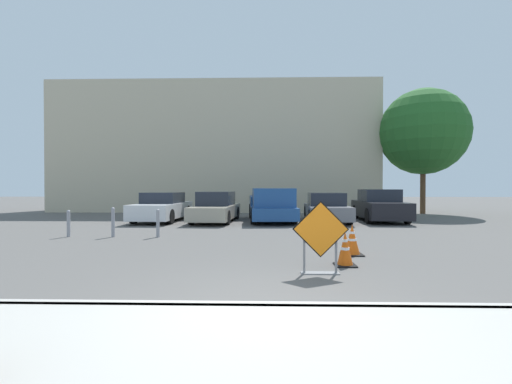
{
  "coord_description": "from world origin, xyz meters",
  "views": [
    {
      "loc": [
        0.08,
        -4.38,
        1.63
      ],
      "look_at": [
        -0.29,
        10.46,
        1.45
      ],
      "focal_mm": 24.0,
      "sensor_mm": 36.0,
      "label": 1
    }
  ],
  "objects_px": {
    "parked_car_nearest": "(163,208)",
    "bollard_nearest": "(158,222)",
    "pickup_truck": "(272,207)",
    "bollard_third": "(69,223)",
    "parked_car_third": "(326,208)",
    "road_closed_sign": "(321,235)",
    "parked_car_fourth": "(379,206)",
    "traffic_cone_second": "(352,240)",
    "traffic_cone_nearest": "(345,249)",
    "bollard_second": "(113,221)",
    "parked_car_second": "(216,208)"
  },
  "relations": [
    {
      "from": "traffic_cone_nearest",
      "to": "bollard_third",
      "type": "distance_m",
      "value": 9.14
    },
    {
      "from": "parked_car_nearest",
      "to": "bollard_second",
      "type": "bearing_deg",
      "value": 91.87
    },
    {
      "from": "bollard_second",
      "to": "parked_car_second",
      "type": "bearing_deg",
      "value": 63.05
    },
    {
      "from": "parked_car_second",
      "to": "pickup_truck",
      "type": "xyz_separation_m",
      "value": [
        2.69,
        0.12,
        0.07
      ]
    },
    {
      "from": "traffic_cone_second",
      "to": "bollard_third",
      "type": "distance_m",
      "value": 9.11
    },
    {
      "from": "parked_car_nearest",
      "to": "bollard_nearest",
      "type": "relative_size",
      "value": 5.03
    },
    {
      "from": "parked_car_fourth",
      "to": "bollard_second",
      "type": "height_order",
      "value": "parked_car_fourth"
    },
    {
      "from": "road_closed_sign",
      "to": "traffic_cone_nearest",
      "type": "height_order",
      "value": "road_closed_sign"
    },
    {
      "from": "parked_car_third",
      "to": "road_closed_sign",
      "type": "bearing_deg",
      "value": 81.88
    },
    {
      "from": "parked_car_second",
      "to": "parked_car_third",
      "type": "height_order",
      "value": "parked_car_second"
    },
    {
      "from": "road_closed_sign",
      "to": "traffic_cone_second",
      "type": "height_order",
      "value": "road_closed_sign"
    },
    {
      "from": "parked_car_fourth",
      "to": "bollard_nearest",
      "type": "bearing_deg",
      "value": 35.38
    },
    {
      "from": "pickup_truck",
      "to": "bollard_second",
      "type": "xyz_separation_m",
      "value": [
        -5.36,
        -5.38,
        -0.2
      ]
    },
    {
      "from": "road_closed_sign",
      "to": "bollard_third",
      "type": "bearing_deg",
      "value": 148.03
    },
    {
      "from": "traffic_cone_second",
      "to": "parked_car_second",
      "type": "relative_size",
      "value": 0.16
    },
    {
      "from": "road_closed_sign",
      "to": "bollard_second",
      "type": "bearing_deg",
      "value": 142.11
    },
    {
      "from": "traffic_cone_second",
      "to": "parked_car_third",
      "type": "height_order",
      "value": "parked_car_third"
    },
    {
      "from": "parked_car_fourth",
      "to": "bollard_second",
      "type": "bearing_deg",
      "value": 31.6
    },
    {
      "from": "road_closed_sign",
      "to": "parked_car_nearest",
      "type": "xyz_separation_m",
      "value": [
        -6.07,
        10.23,
        -0.07
      ]
    },
    {
      "from": "pickup_truck",
      "to": "road_closed_sign",
      "type": "bearing_deg",
      "value": 90.35
    },
    {
      "from": "bollard_second",
      "to": "parked_car_fourth",
      "type": "bearing_deg",
      "value": 28.42
    },
    {
      "from": "road_closed_sign",
      "to": "parked_car_nearest",
      "type": "height_order",
      "value": "parked_car_nearest"
    },
    {
      "from": "traffic_cone_nearest",
      "to": "parked_car_fourth",
      "type": "relative_size",
      "value": 0.16
    },
    {
      "from": "pickup_truck",
      "to": "parked_car_fourth",
      "type": "distance_m",
      "value": 5.33
    },
    {
      "from": "bollard_second",
      "to": "bollard_third",
      "type": "distance_m",
      "value": 1.5
    },
    {
      "from": "parked_car_second",
      "to": "traffic_cone_nearest",
      "type": "bearing_deg",
      "value": 117.01
    },
    {
      "from": "parked_car_second",
      "to": "bollard_third",
      "type": "relative_size",
      "value": 5.28
    },
    {
      "from": "bollard_nearest",
      "to": "bollard_second",
      "type": "height_order",
      "value": "bollard_second"
    },
    {
      "from": "pickup_truck",
      "to": "bollard_third",
      "type": "height_order",
      "value": "pickup_truck"
    },
    {
      "from": "parked_car_nearest",
      "to": "parked_car_fourth",
      "type": "xyz_separation_m",
      "value": [
        10.67,
        0.28,
        0.06
      ]
    },
    {
      "from": "parked_car_second",
      "to": "traffic_cone_second",
      "type": "bearing_deg",
      "value": 122.39
    },
    {
      "from": "parked_car_nearest",
      "to": "bollard_second",
      "type": "relative_size",
      "value": 4.75
    },
    {
      "from": "pickup_truck",
      "to": "bollard_second",
      "type": "relative_size",
      "value": 5.47
    },
    {
      "from": "parked_car_third",
      "to": "bollard_third",
      "type": "relative_size",
      "value": 4.99
    },
    {
      "from": "parked_car_fourth",
      "to": "traffic_cone_second",
      "type": "bearing_deg",
      "value": 70.96
    },
    {
      "from": "parked_car_second",
      "to": "bollard_second",
      "type": "relative_size",
      "value": 4.78
    },
    {
      "from": "parked_car_fourth",
      "to": "bollard_nearest",
      "type": "height_order",
      "value": "parked_car_fourth"
    },
    {
      "from": "parked_car_third",
      "to": "parked_car_nearest",
      "type": "bearing_deg",
      "value": 1.9
    },
    {
      "from": "road_closed_sign",
      "to": "traffic_cone_second",
      "type": "distance_m",
      "value": 2.2
    },
    {
      "from": "parked_car_nearest",
      "to": "bollard_nearest",
      "type": "bearing_deg",
      "value": 107.13
    },
    {
      "from": "parked_car_nearest",
      "to": "parked_car_third",
      "type": "distance_m",
      "value": 8.0
    },
    {
      "from": "parked_car_fourth",
      "to": "traffic_cone_nearest",
      "type": "bearing_deg",
      "value": 71.13
    },
    {
      "from": "bollard_nearest",
      "to": "bollard_third",
      "type": "xyz_separation_m",
      "value": [
        -3.0,
        -0.0,
        -0.02
      ]
    },
    {
      "from": "traffic_cone_nearest",
      "to": "parked_car_nearest",
      "type": "relative_size",
      "value": 0.15
    },
    {
      "from": "parked_car_nearest",
      "to": "bollard_third",
      "type": "height_order",
      "value": "parked_car_nearest"
    },
    {
      "from": "road_closed_sign",
      "to": "parked_car_nearest",
      "type": "bearing_deg",
      "value": 120.7
    },
    {
      "from": "bollard_nearest",
      "to": "parked_car_third",
      "type": "bearing_deg",
      "value": 39.62
    },
    {
      "from": "road_closed_sign",
      "to": "bollard_second",
      "type": "relative_size",
      "value": 1.41
    },
    {
      "from": "pickup_truck",
      "to": "parked_car_fourth",
      "type": "relative_size",
      "value": 1.19
    },
    {
      "from": "traffic_cone_second",
      "to": "bollard_nearest",
      "type": "bearing_deg",
      "value": 153.24
    }
  ]
}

